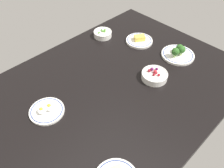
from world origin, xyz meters
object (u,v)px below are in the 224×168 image
at_px(plate_cheese, 139,40).
at_px(plate_eggs, 47,110).
at_px(plate_broccoli, 178,53).
at_px(bowl_peas, 103,34).
at_px(bowl_berries, 154,75).

xyz_separation_m(plate_cheese, plate_eggs, (0.84, 0.08, -0.00)).
distance_m(plate_broccoli, bowl_peas, 0.57).
distance_m(plate_cheese, bowl_peas, 0.28).
relative_size(plate_eggs, bowl_berries, 1.17).
bearing_deg(bowl_berries, bowl_peas, -99.25).
bearing_deg(plate_cheese, bowl_berries, 53.94).
xyz_separation_m(plate_cheese, plate_broccoli, (-0.06, 0.29, 0.01)).
height_order(plate_eggs, bowl_peas, bowl_peas).
xyz_separation_m(plate_cheese, bowl_peas, (0.14, -0.24, 0.01)).
bearing_deg(bowl_berries, plate_eggs, -21.19).
bearing_deg(bowl_peas, plate_cheese, 120.64).
relative_size(plate_eggs, plate_broccoli, 0.84).
bearing_deg(plate_broccoli, bowl_berries, 4.84).
bearing_deg(plate_cheese, plate_broccoli, 100.70).
relative_size(plate_cheese, plate_broccoli, 0.87).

